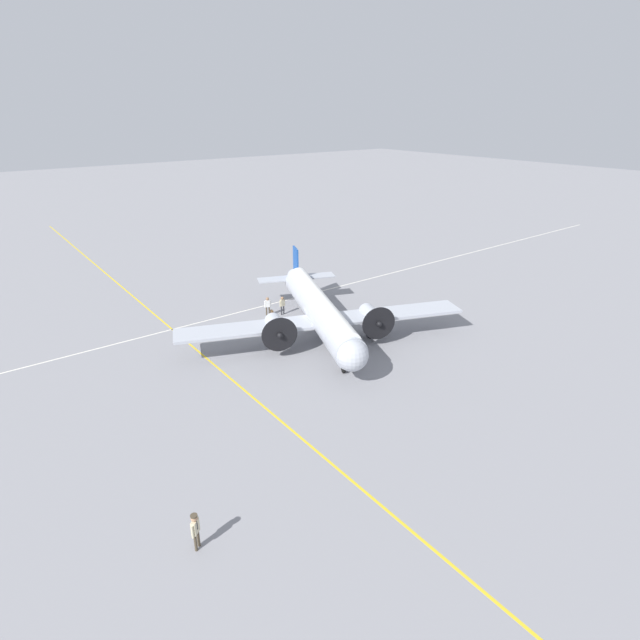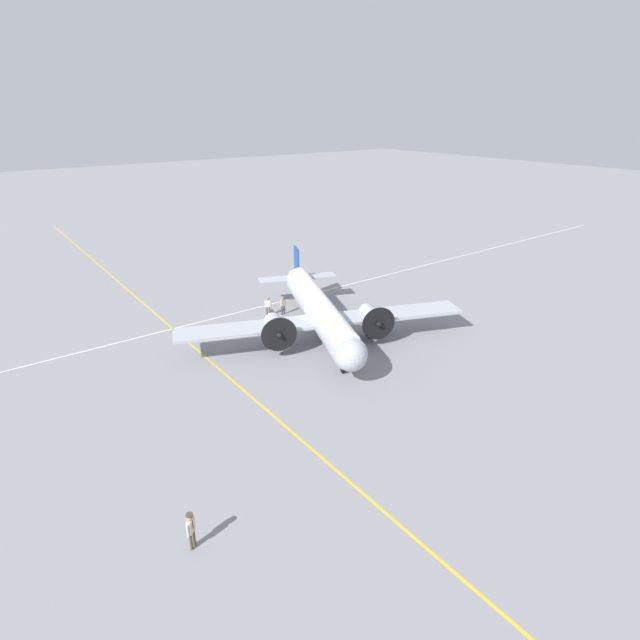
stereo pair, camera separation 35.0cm
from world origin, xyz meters
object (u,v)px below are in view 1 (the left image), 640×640
crew_foreground (195,528)px  passenger_boarding (282,304)px  suitcase_near_door (272,313)px  traffic_cone (349,343)px  ramp_agent (268,304)px  airliner_main (321,312)px

crew_foreground → passenger_boarding: bearing=-170.6°
suitcase_near_door → traffic_cone: size_ratio=0.98×
passenger_boarding → traffic_cone: passenger_boarding is taller
crew_foreground → ramp_agent: 26.24m
crew_foreground → traffic_cone: crew_foreground is taller
airliner_main → suitcase_near_door: bearing=-154.2°
airliner_main → suitcase_near_door: airliner_main is taller
ramp_agent → traffic_cone: bearing=-57.3°
suitcase_near_door → ramp_agent: bearing=75.8°
traffic_cone → suitcase_near_door: bearing=8.9°
traffic_cone → airliner_main: bearing=21.3°
suitcase_near_door → passenger_boarding: bearing=-119.7°
airliner_main → ramp_agent: airliner_main is taller
ramp_agent → suitcase_near_door: (-0.09, -0.36, -0.86)m
airliner_main → crew_foreground: bearing=-29.7°
passenger_boarding → traffic_cone: 8.83m
passenger_boarding → suitcase_near_door: 1.29m
suitcase_near_door → crew_foreground: bearing=140.9°
traffic_cone → passenger_boarding: bearing=3.8°
airliner_main → passenger_boarding: bearing=-161.6°
crew_foreground → suitcase_near_door: size_ratio=3.65×
airliner_main → passenger_boarding: (6.34, -0.36, -1.34)m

